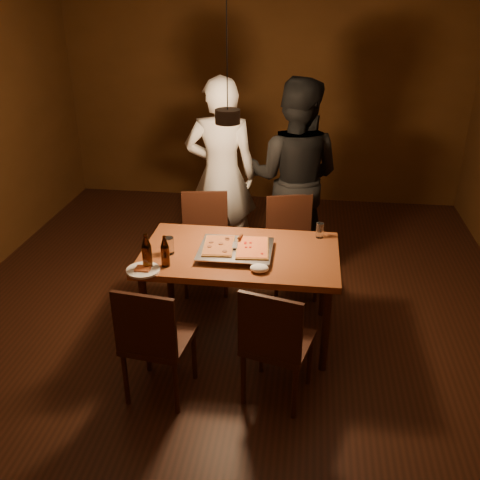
# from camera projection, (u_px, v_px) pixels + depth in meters

# --- Properties ---
(room_shell) EXTENTS (6.00, 6.00, 6.00)m
(room_shell) POSITION_uv_depth(u_px,v_px,m) (228.00, 164.00, 3.93)
(room_shell) COLOR #33170E
(room_shell) RESTS_ON ground
(dining_table) EXTENTS (1.50, 0.90, 0.75)m
(dining_table) POSITION_uv_depth(u_px,v_px,m) (240.00, 260.00, 4.11)
(dining_table) COLOR brown
(dining_table) RESTS_ON floor
(chair_far_left) EXTENTS (0.49, 0.49, 0.49)m
(chair_far_left) POSITION_uv_depth(u_px,v_px,m) (205.00, 232.00, 4.91)
(chair_far_left) COLOR #38190F
(chair_far_left) RESTS_ON floor
(chair_far_right) EXTENTS (0.52, 0.52, 0.49)m
(chair_far_right) POSITION_uv_depth(u_px,v_px,m) (291.00, 237.00, 4.82)
(chair_far_right) COLOR #38190F
(chair_far_right) RESTS_ON floor
(chair_near_left) EXTENTS (0.47, 0.47, 0.49)m
(chair_near_left) POSITION_uv_depth(u_px,v_px,m) (153.00, 334.00, 3.48)
(chair_near_left) COLOR #38190F
(chair_near_left) RESTS_ON floor
(chair_near_right) EXTENTS (0.51, 0.51, 0.49)m
(chair_near_right) POSITION_uv_depth(u_px,v_px,m) (275.00, 337.00, 3.46)
(chair_near_right) COLOR #38190F
(chair_near_right) RESTS_ON floor
(pizza_tray) EXTENTS (0.57, 0.47, 0.05)m
(pizza_tray) POSITION_uv_depth(u_px,v_px,m) (236.00, 251.00, 4.04)
(pizza_tray) COLOR silver
(pizza_tray) RESTS_ON dining_table
(pizza_meat) EXTENTS (0.25, 0.37, 0.02)m
(pizza_meat) POSITION_uv_depth(u_px,v_px,m) (219.00, 246.00, 4.05)
(pizza_meat) COLOR maroon
(pizza_meat) RESTS_ON pizza_tray
(pizza_cheese) EXTENTS (0.27, 0.40, 0.02)m
(pizza_cheese) POSITION_uv_depth(u_px,v_px,m) (252.00, 247.00, 4.02)
(pizza_cheese) COLOR gold
(pizza_cheese) RESTS_ON pizza_tray
(spatula) EXTENTS (0.11, 0.25, 0.04)m
(spatula) POSITION_uv_depth(u_px,v_px,m) (237.00, 245.00, 4.04)
(spatula) COLOR silver
(spatula) RESTS_ON pizza_tray
(beer_bottle_a) EXTENTS (0.07, 0.07, 0.27)m
(beer_bottle_a) POSITION_uv_depth(u_px,v_px,m) (147.00, 251.00, 3.79)
(beer_bottle_a) COLOR black
(beer_bottle_a) RESTS_ON dining_table
(beer_bottle_b) EXTENTS (0.06, 0.06, 0.24)m
(beer_bottle_b) POSITION_uv_depth(u_px,v_px,m) (165.00, 251.00, 3.83)
(beer_bottle_b) COLOR black
(beer_bottle_b) RESTS_ON dining_table
(water_glass_left) EXTENTS (0.08, 0.08, 0.13)m
(water_glass_left) POSITION_uv_depth(u_px,v_px,m) (168.00, 246.00, 4.03)
(water_glass_left) COLOR silver
(water_glass_left) RESTS_ON dining_table
(water_glass_right) EXTENTS (0.06, 0.06, 0.12)m
(water_glass_right) POSITION_uv_depth(u_px,v_px,m) (320.00, 230.00, 4.29)
(water_glass_right) COLOR silver
(water_glass_right) RESTS_ON dining_table
(plate_slice) EXTENTS (0.24, 0.24, 0.03)m
(plate_slice) POSITION_uv_depth(u_px,v_px,m) (143.00, 270.00, 3.80)
(plate_slice) COLOR white
(plate_slice) RESTS_ON dining_table
(napkin) EXTENTS (0.13, 0.10, 0.06)m
(napkin) POSITION_uv_depth(u_px,v_px,m) (259.00, 268.00, 3.79)
(napkin) COLOR white
(napkin) RESTS_ON dining_table
(diner_white) EXTENTS (0.71, 0.49, 1.87)m
(diner_white) POSITION_uv_depth(u_px,v_px,m) (221.00, 175.00, 5.14)
(diner_white) COLOR white
(diner_white) RESTS_ON floor
(diner_dark) EXTENTS (1.03, 0.87, 1.87)m
(diner_dark) POSITION_uv_depth(u_px,v_px,m) (294.00, 178.00, 5.06)
(diner_dark) COLOR black
(diner_dark) RESTS_ON floor
(pendant_lamp) EXTENTS (0.18, 0.18, 1.10)m
(pendant_lamp) POSITION_uv_depth(u_px,v_px,m) (228.00, 115.00, 3.78)
(pendant_lamp) COLOR black
(pendant_lamp) RESTS_ON ceiling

